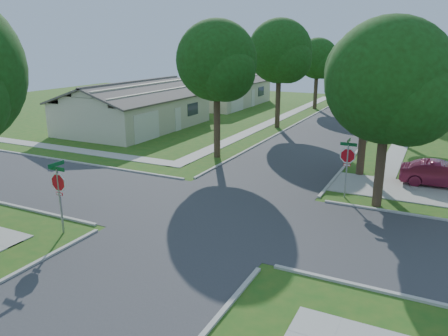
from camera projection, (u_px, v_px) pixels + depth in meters
name	position (u px, v px, depth m)	size (l,w,h in m)	color
ground	(218.00, 213.00, 19.84)	(100.00, 100.00, 0.00)	#245918
road_ns	(218.00, 213.00, 19.84)	(7.00, 100.00, 0.02)	#333335
sidewalk_ne	(408.00, 128.00, 39.62)	(1.20, 40.00, 0.04)	#9E9B91
sidewalk_nw	(281.00, 118.00, 44.83)	(1.20, 40.00, 0.04)	#9E9B91
driveway	(416.00, 192.00, 22.58)	(8.80, 3.60, 0.05)	#9E9B91
stop_sign_sw	(59.00, 185.00, 17.24)	(1.05, 0.80, 2.98)	gray
stop_sign_ne	(348.00, 158.00, 21.32)	(1.05, 0.80, 2.98)	gray
tree_e_near	(369.00, 77.00, 24.01)	(4.97, 4.80, 8.28)	#38281C
tree_e_mid	(394.00, 59.00, 34.17)	(5.59, 5.40, 9.21)	#38281C
tree_e_far	(407.00, 57.00, 45.44)	(5.17, 5.00, 8.72)	#38281C
tree_w_near	(218.00, 64.00, 27.89)	(5.38, 5.20, 8.97)	#38281C
tree_w_mid	(280.00, 54.00, 38.11)	(5.80, 5.60, 9.56)	#38281C
tree_w_far	(318.00, 60.00, 49.58)	(4.76, 4.60, 8.04)	#38281C
tree_ne_corner	(390.00, 87.00, 19.21)	(5.80, 5.60, 8.66)	#38281C
house_nw_near	(136.00, 111.00, 39.16)	(8.42, 13.60, 4.23)	#B7B091
house_nw_far	(221.00, 93.00, 53.80)	(8.42, 13.60, 4.23)	#B7B091
car_driveway	(441.00, 174.00, 23.33)	(1.43, 4.11, 1.35)	maroon
car_curb_east	(381.00, 112.00, 44.06)	(1.78, 4.43, 1.51)	black
car_curb_west	(349.00, 102.00, 51.12)	(1.99, 4.91, 1.42)	black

